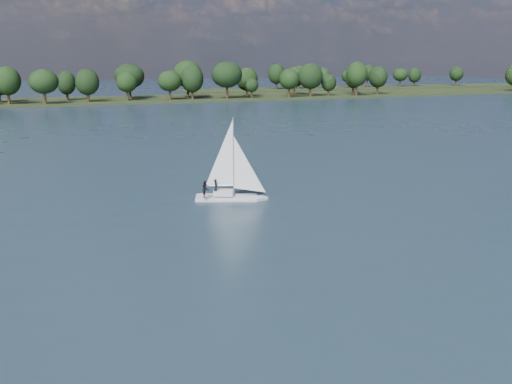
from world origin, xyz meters
TOP-DOWN VIEW (x-y plane):
  - ground at (0.00, 100.00)m, footprint 700.00×700.00m
  - far_shore at (0.00, 212.00)m, footprint 660.00×40.00m
  - far_shore_back at (160.00, 260.00)m, footprint 220.00×30.00m
  - sailboat at (-0.90, 44.95)m, footprint 7.75×4.71m
  - treeline at (-4.08, 207.95)m, footprint 562.78×74.07m

SIDE VIEW (x-z plane):
  - ground at x=0.00m, z-range 0.00..0.00m
  - far_shore at x=0.00m, z-range -0.75..0.75m
  - far_shore_back at x=160.00m, z-range -0.70..0.70m
  - sailboat at x=-0.90m, z-range -2.18..7.69m
  - treeline at x=-4.08m, z-range -0.80..16.92m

